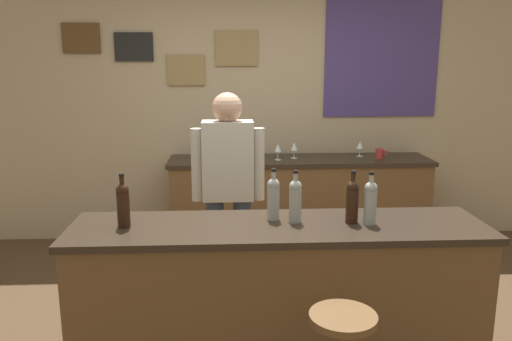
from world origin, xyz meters
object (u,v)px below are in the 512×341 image
at_px(wine_bottle_a, 123,203).
at_px(coffee_mug, 380,154).
at_px(wine_bottle_b, 273,197).
at_px(wine_glass_c, 278,149).
at_px(wine_bottle_c, 295,199).
at_px(wine_glass_a, 218,147).
at_px(bartender, 228,188).
at_px(wine_bottle_e, 370,201).
at_px(wine_glass_b, 247,148).
at_px(wine_bottle_d, 352,200).
at_px(wine_glass_e, 360,145).
at_px(wine_glass_d, 294,147).

xyz_separation_m(wine_bottle_a, coffee_mug, (2.05, 2.00, -0.11)).
bearing_deg(wine_bottle_b, wine_glass_c, 83.83).
distance_m(wine_bottle_c, coffee_mug, 2.24).
xyz_separation_m(wine_bottle_b, wine_glass_a, (-0.37, 2.03, -0.05)).
xyz_separation_m(bartender, wine_bottle_e, (0.81, -0.80, 0.12)).
height_order(wine_glass_b, coffee_mug, wine_glass_b).
bearing_deg(wine_glass_b, wine_bottle_e, -72.97).
height_order(wine_bottle_d, wine_glass_e, wine_bottle_d).
distance_m(wine_bottle_e, wine_glass_a, 2.33).
height_order(wine_bottle_b, wine_glass_d, wine_bottle_b).
height_order(bartender, wine_bottle_e, bartender).
relative_size(wine_bottle_b, wine_glass_b, 1.97).
bearing_deg(wine_glass_c, wine_bottle_b, -96.17).
distance_m(wine_glass_a, coffee_mug, 1.57).
distance_m(wine_bottle_a, wine_glass_b, 2.18).
distance_m(wine_bottle_a, wine_glass_e, 2.83).
bearing_deg(wine_bottle_c, wine_bottle_a, -178.06).
bearing_deg(coffee_mug, wine_glass_a, 175.66).
bearing_deg(wine_bottle_c, wine_glass_e, 66.49).
bearing_deg(wine_glass_c, wine_bottle_a, -118.02).
bearing_deg(wine_glass_e, bartender, -133.86).
bearing_deg(wine_glass_a, wine_bottle_c, -76.76).
height_order(wine_bottle_a, wine_bottle_d, same).
height_order(wine_bottle_a, wine_glass_e, wine_bottle_a).
xyz_separation_m(wine_bottle_e, wine_glass_c, (-0.34, 2.01, -0.05)).
xyz_separation_m(wine_bottle_c, wine_bottle_e, (0.42, -0.06, 0.00)).
distance_m(wine_glass_a, wine_glass_e, 1.40).
xyz_separation_m(wine_bottle_b, wine_bottle_d, (0.45, -0.08, 0.00)).
distance_m(wine_glass_c, wine_glass_e, 0.84).
relative_size(bartender, wine_glass_b, 10.45).
height_order(wine_bottle_d, wine_bottle_e, same).
height_order(bartender, wine_glass_c, bartender).
relative_size(wine_bottle_c, wine_glass_e, 1.97).
distance_m(wine_glass_e, coffee_mug, 0.22).
bearing_deg(coffee_mug, wine_bottle_e, -107.90).
xyz_separation_m(wine_bottle_b, wine_glass_d, (0.37, 1.97, -0.05)).
bearing_deg(coffee_mug, wine_glass_e, 144.23).
bearing_deg(wine_bottle_a, wine_bottle_b, 5.63).
relative_size(wine_bottle_b, wine_bottle_d, 1.00).
distance_m(wine_bottle_b, wine_bottle_d, 0.45).
height_order(wine_bottle_a, coffee_mug, wine_bottle_a).
bearing_deg(coffee_mug, wine_glass_c, -178.93).
bearing_deg(wine_bottle_a, wine_glass_b, 69.67).
height_order(wine_glass_c, wine_glass_e, same).
relative_size(wine_bottle_a, wine_glass_e, 1.97).
height_order(wine_bottle_b, wine_bottle_d, same).
height_order(wine_bottle_c, wine_glass_b, wine_bottle_c).
distance_m(wine_glass_a, wine_glass_b, 0.29).
relative_size(wine_bottle_c, wine_bottle_e, 1.00).
height_order(wine_bottle_b, wine_glass_b, wine_bottle_b).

